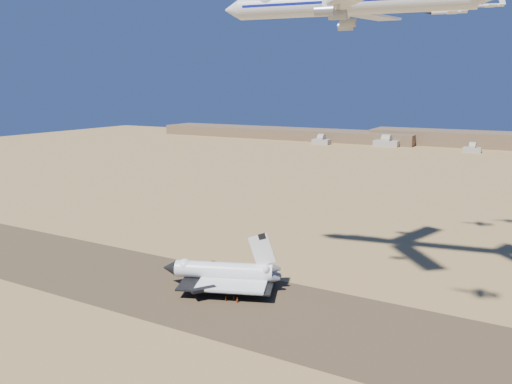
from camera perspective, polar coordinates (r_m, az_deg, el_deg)
The scene contains 11 objects.
ground at distance 180.41m, azimuth -6.57°, elevation -11.50°, with size 1200.00×1200.00×0.00m, color tan.
runway at distance 180.40m, azimuth -6.57°, elevation -11.49°, with size 600.00×50.00×0.06m, color brown.
ridgeline at distance 665.37m, azimuth 26.15°, elevation 5.11°, with size 960.00×90.00×18.00m.
hangars at distance 637.03m, azimuth 14.17°, elevation 5.46°, with size 200.50×29.50×30.00m.
shuttle at distance 182.88m, azimuth -3.80°, elevation -9.18°, with size 43.87×36.15×21.34m.
carrier_747 at distance 174.44m, azimuth 9.83°, elevation 20.42°, with size 90.30×68.67×22.41m.
crew_a at distance 173.52m, azimuth -3.45°, elevation -12.08°, with size 0.65×0.42×1.77m, color #BA3A0A.
crew_b at distance 172.34m, azimuth -2.14°, elevation -12.24°, with size 0.86×0.50×1.78m, color #BA3A0A.
crew_c at distance 174.19m, azimuth -2.56°, elevation -12.00°, with size 0.94×0.48×1.60m, color #BA3A0A.
chase_jet_e at distance 218.33m, azimuth 21.12°, elevation 18.67°, with size 16.35×9.21×4.11m.
chase_jet_f at distance 229.00m, azimuth 25.00°, elevation 18.78°, with size 13.62×7.95×3.47m.
Camera 1 is at (97.31, -134.26, 71.08)m, focal length 35.00 mm.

